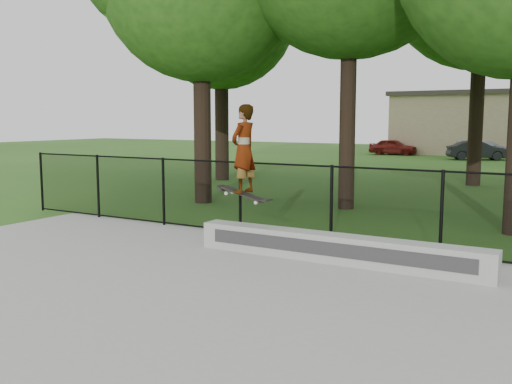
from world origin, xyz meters
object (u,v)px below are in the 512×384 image
(grind_ledge, at_px, (336,248))
(car_a, at_px, (393,147))
(car_b, at_px, (477,150))
(skater_airborne, at_px, (244,151))
(car_c, at_px, (489,148))

(grind_ledge, distance_m, car_a, 30.76)
(grind_ledge, xyz_separation_m, car_b, (-2.23, 27.40, 0.27))
(grind_ledge, xyz_separation_m, skater_airborne, (-1.64, -0.20, 1.56))
(grind_ledge, relative_size, car_c, 1.44)
(grind_ledge, height_order, car_a, car_a)
(grind_ledge, relative_size, car_b, 1.61)
(car_b, distance_m, skater_airborne, 27.64)
(car_b, bearing_deg, car_a, 43.89)
(car_a, distance_m, car_c, 6.07)
(grind_ledge, height_order, car_c, car_c)
(car_a, bearing_deg, grind_ledge, -167.51)
(grind_ledge, height_order, car_b, car_b)
(grind_ledge, distance_m, skater_airborne, 2.27)
(car_b, distance_m, car_c, 3.37)
(car_c, bearing_deg, skater_airborne, -176.77)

